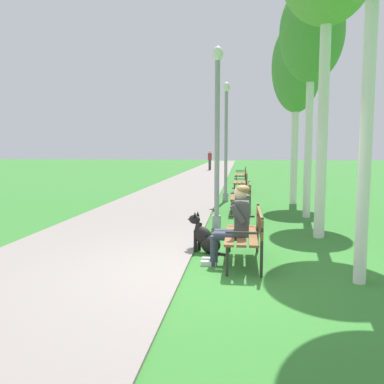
% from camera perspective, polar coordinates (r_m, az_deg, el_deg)
% --- Properties ---
extents(ground_plane, '(120.00, 120.00, 0.00)m').
position_cam_1_polar(ground_plane, '(5.92, 2.09, -11.47)').
color(ground_plane, '#33752D').
extents(paved_path, '(3.47, 60.00, 0.04)m').
position_cam_1_polar(paved_path, '(29.78, 2.07, 2.76)').
color(paved_path, gray).
rests_on(paved_path, ground).
extents(park_bench_near, '(0.55, 1.50, 0.85)m').
position_cam_1_polar(park_bench_near, '(6.34, 7.96, -5.56)').
color(park_bench_near, brown).
rests_on(park_bench_near, ground).
extents(park_bench_mid, '(0.55, 1.50, 0.85)m').
position_cam_1_polar(park_bench_mid, '(11.27, 7.28, -0.41)').
color(park_bench_mid, brown).
rests_on(park_bench_mid, ground).
extents(park_bench_far, '(0.55, 1.50, 0.85)m').
position_cam_1_polar(park_bench_far, '(16.32, 7.16, 1.62)').
color(park_bench_far, brown).
rests_on(park_bench_far, ground).
extents(park_bench_furthest, '(0.55, 1.50, 0.85)m').
position_cam_1_polar(park_bench_furthest, '(21.15, 7.13, 2.65)').
color(park_bench_furthest, brown).
rests_on(park_bench_furthest, ground).
extents(person_seated_on_near_bench, '(0.74, 0.49, 1.25)m').
position_cam_1_polar(person_seated_on_near_bench, '(6.20, 6.08, -4.21)').
color(person_seated_on_near_bench, '#33384C').
rests_on(person_seated_on_near_bench, ground).
extents(dog_black, '(0.76, 0.49, 0.71)m').
position_cam_1_polar(dog_black, '(6.96, 1.96, -6.56)').
color(dog_black, black).
rests_on(dog_black, ground).
extents(lamp_post_near, '(0.24, 0.24, 4.00)m').
position_cam_1_polar(lamp_post_near, '(8.92, 3.61, 7.94)').
color(lamp_post_near, gray).
rests_on(lamp_post_near, ground).
extents(lamp_post_mid, '(0.24, 0.24, 4.00)m').
position_cam_1_polar(lamp_post_mid, '(13.62, 4.87, 7.32)').
color(lamp_post_mid, gray).
rests_on(lamp_post_mid, ground).
extents(birch_tree_third, '(1.60, 1.61, 5.96)m').
position_cam_1_polar(birch_tree_third, '(11.18, 16.72, 20.75)').
color(birch_tree_third, silver).
rests_on(birch_tree_third, ground).
extents(birch_tree_fourth, '(1.57, 1.42, 5.85)m').
position_cam_1_polar(birch_tree_fourth, '(13.66, 14.70, 16.68)').
color(birch_tree_fourth, silver).
rests_on(birch_tree_fourth, ground).
extents(litter_bin, '(0.36, 0.36, 0.70)m').
position_cam_1_polar(litter_bin, '(9.63, 7.18, -2.50)').
color(litter_bin, '#515156').
rests_on(litter_bin, ground).
extents(pedestrian_distant, '(0.32, 0.22, 1.65)m').
position_cam_1_polar(pedestrian_distant, '(33.37, 2.56, 4.53)').
color(pedestrian_distant, '#383842').
rests_on(pedestrian_distant, ground).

